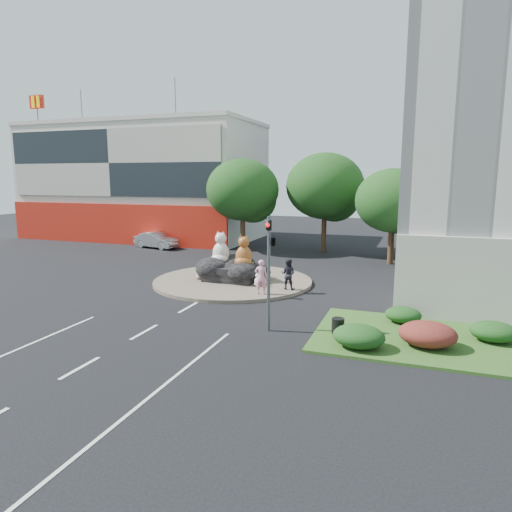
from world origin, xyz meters
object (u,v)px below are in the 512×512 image
Objects in this scene: pedestrian_dark at (288,274)px; litter_bin at (338,326)px; cat_white at (221,248)px; parked_car at (157,240)px; pedestrian_pink at (261,277)px; cat_tabby at (244,251)px; kitten_calico at (199,273)px; kitten_white at (258,279)px.

litter_bin is (3.98, -6.37, -0.66)m from pedestrian_dark.
cat_white is 0.47× the size of parked_car.
cat_tabby is at bearing -64.40° from pedestrian_pink.
kitten_calico is at bearing -125.58° from parked_car.
pedestrian_pink reaches higher than kitten_white.
kitten_calico is at bearing -3.10° from pedestrian_dark.
parked_car is 27.39m from litter_bin.
cat_tabby is 2.15m from kitten_white.
pedestrian_dark is (6.05, -0.64, 0.49)m from kitten_calico.
pedestrian_dark reaches higher than litter_bin.
parked_car is at bearing 125.62° from cat_tabby.
cat_white is 15.65m from parked_car.
pedestrian_dark is 2.80× the size of litter_bin.
cat_white is at bearing 138.59° from litter_bin.
parked_car is at bearing 137.68° from litter_bin.
kitten_calico is 5.44m from pedestrian_pink.
pedestrian_pink reaches higher than litter_bin.
cat_tabby reaches higher than kitten_calico.
pedestrian_pink is (3.76, -3.01, -1.00)m from cat_white.
pedestrian_pink is at bearing 57.61° from pedestrian_dark.
kitten_calico is 0.18× the size of parked_car.
kitten_calico is 15.33m from parked_car.
parked_car is at bearing 149.63° from cat_white.
kitten_white is (2.96, -1.31, -1.57)m from cat_white.
pedestrian_dark is at bearing 31.25° from kitten_calico.
litter_bin is (20.25, -18.44, -0.31)m from parked_car.
cat_white is 4.92m from pedestrian_pink.
kitten_calico is 4.17m from kitten_white.
cat_white is 11.93m from litter_bin.
litter_bin is at bearing 124.39° from pedestrian_pink.
kitten_white is (4.14, -0.51, 0.00)m from kitten_calico.
cat_tabby is 2.45× the size of kitten_white.
kitten_calico is at bearing -133.10° from cat_white.
cat_white is at bearing -50.88° from pedestrian_pink.
kitten_white is 1.28× the size of litter_bin.
cat_white is 1.77m from cat_tabby.
cat_white is 1.07× the size of cat_tabby.
pedestrian_pink is at bearing -119.34° from parked_car.
cat_tabby reaches higher than kitten_white.
kitten_calico is 0.45× the size of pedestrian_dark.
cat_white reaches higher than kitten_calico.
litter_bin is (7.13, -7.43, -1.66)m from cat_tabby.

